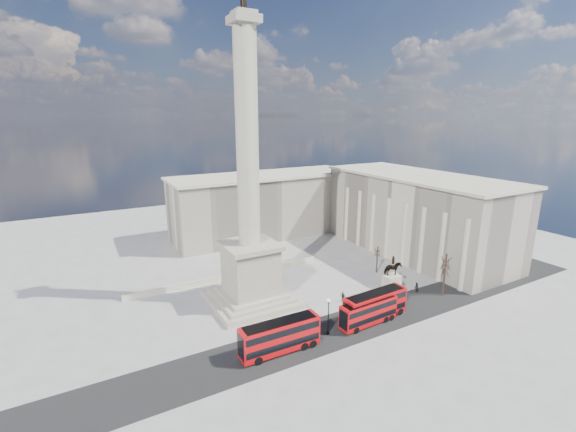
# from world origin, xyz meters

# --- Properties ---
(ground) EXTENTS (180.00, 180.00, 0.00)m
(ground) POSITION_xyz_m (0.00, 0.00, 0.00)
(ground) COLOR #A4A29B
(ground) RESTS_ON ground
(asphalt_road) EXTENTS (120.00, 9.00, 0.01)m
(asphalt_road) POSITION_xyz_m (5.00, -10.00, 0.00)
(asphalt_road) COLOR #262626
(asphalt_road) RESTS_ON ground
(nelsons_column) EXTENTS (14.00, 14.00, 49.85)m
(nelsons_column) POSITION_xyz_m (0.00, 5.00, 12.92)
(nelsons_column) COLOR #ACA58F
(nelsons_column) RESTS_ON ground
(balustrade_wall) EXTENTS (40.00, 0.60, 1.10)m
(balustrade_wall) POSITION_xyz_m (0.00, 16.00, 0.55)
(balustrade_wall) COLOR beige
(balustrade_wall) RESTS_ON ground
(building_east) EXTENTS (19.00, 46.00, 18.60)m
(building_east) POSITION_xyz_m (45.00, 10.00, 9.32)
(building_east) COLOR beige
(building_east) RESTS_ON ground
(building_northeast) EXTENTS (51.00, 17.00, 16.60)m
(building_northeast) POSITION_xyz_m (20.00, 40.00, 8.32)
(building_northeast) COLOR beige
(building_northeast) RESTS_ON ground
(red_bus_a) EXTENTS (11.51, 2.89, 4.65)m
(red_bus_a) POSITION_xyz_m (-2.58, -10.79, 2.44)
(red_bus_a) COLOR red
(red_bus_a) RESTS_ON ground
(red_bus_b) EXTENTS (10.14, 2.74, 4.08)m
(red_bus_b) POSITION_xyz_m (12.90, -11.02, 2.14)
(red_bus_b) COLOR red
(red_bus_b) RESTS_ON ground
(red_bus_c) EXTENTS (11.54, 3.19, 4.63)m
(red_bus_c) POSITION_xyz_m (14.88, -10.29, 2.43)
(red_bus_c) COLOR red
(red_bus_c) RESTS_ON ground
(victorian_lamp) EXTENTS (0.50, 0.50, 5.84)m
(victorian_lamp) POSITION_xyz_m (5.68, -10.36, 3.44)
(victorian_lamp) COLOR black
(victorian_lamp) RESTS_ON ground
(equestrian_statue) EXTENTS (3.69, 2.77, 7.76)m
(equestrian_statue) POSITION_xyz_m (22.92, -5.50, 2.67)
(equestrian_statue) COLOR beige
(equestrian_statue) RESTS_ON ground
(bare_tree_near) EXTENTS (1.92, 1.92, 8.40)m
(bare_tree_near) POSITION_xyz_m (31.40, -9.82, 6.62)
(bare_tree_near) COLOR #332319
(bare_tree_near) RESTS_ON ground
(bare_tree_mid) EXTENTS (1.57, 1.57, 5.96)m
(bare_tree_mid) POSITION_xyz_m (28.11, 4.18, 4.69)
(bare_tree_mid) COLOR #332319
(bare_tree_mid) RESTS_ON ground
(bare_tree_far) EXTENTS (1.93, 1.93, 7.86)m
(bare_tree_far) POSITION_xyz_m (36.87, 6.34, 6.20)
(bare_tree_far) COLOR #332319
(bare_tree_far) RESTS_ON ground
(pedestrian_walking) EXTENTS (0.64, 0.49, 1.57)m
(pedestrian_walking) POSITION_xyz_m (28.87, -5.98, 0.79)
(pedestrian_walking) COLOR black
(pedestrian_walking) RESTS_ON ground
(pedestrian_standing) EXTENTS (0.97, 0.78, 1.92)m
(pedestrian_standing) POSITION_xyz_m (28.19, -6.50, 0.96)
(pedestrian_standing) COLOR black
(pedestrian_standing) RESTS_ON ground
(pedestrian_crossing) EXTENTS (0.83, 1.16, 1.83)m
(pedestrian_crossing) POSITION_xyz_m (14.04, -2.94, 0.91)
(pedestrian_crossing) COLOR black
(pedestrian_crossing) RESTS_ON ground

